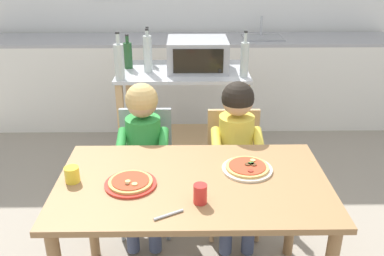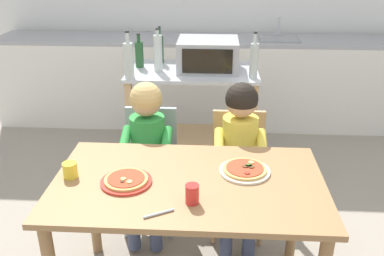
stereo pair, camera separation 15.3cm
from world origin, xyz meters
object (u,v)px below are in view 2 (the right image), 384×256
Objects in this scene: bottle_tall_green_wine at (158,53)px; bottle_clear_vinegar at (254,60)px; serving_spoon at (159,213)px; bottle_brown_beer at (160,49)px; pizza_plate_red_rimmed at (126,180)px; pizza_plate_cream at (245,170)px; bottle_squat_spirits at (139,54)px; toaster_oven at (208,55)px; child_in_green_shirt at (146,142)px; drinking_cup_red at (192,194)px; dining_chair_left at (150,160)px; dining_chair_right at (238,164)px; drinking_cup_yellow at (70,170)px; kitchen_island_cart at (193,106)px; dining_table at (189,199)px; child_in_yellow_shirt at (240,145)px; bottle_dark_olive_oil at (129,60)px.

bottle_clear_vinegar is at bearing -10.84° from bottle_tall_green_wine.
bottle_clear_vinegar is 1.59m from serving_spoon.
pizza_plate_red_rimmed is (0.04, -1.61, -0.27)m from bottle_brown_beer.
serving_spoon is (-0.39, -0.39, -0.01)m from pizza_plate_cream.
bottle_squat_spirits is 0.81× the size of bottle_tall_green_wine.
bottle_clear_vinegar is at bearing -31.40° from toaster_oven.
bottle_squat_spirits is 0.96m from child_in_green_shirt.
serving_spoon is (-0.14, -0.10, -0.04)m from drinking_cup_red.
bottle_clear_vinegar reaches higher than serving_spoon.
dining_chair_left reaches higher than serving_spoon.
bottle_squat_spirits is at bearing 134.33° from dining_chair_right.
bottle_brown_beer is (-0.40, 0.18, -0.00)m from toaster_oven.
pizza_plate_red_rimmed is (-0.36, -1.44, -0.27)m from toaster_oven.
bottle_squat_spirits is 3.39× the size of drinking_cup_yellow.
pizza_plate_red_rimmed and pizza_plate_cream have the same top height.
toaster_oven is at bearing 84.32° from serving_spoon.
dining_chair_right is (-0.11, -0.54, -0.56)m from bottle_clear_vinegar.
pizza_plate_red_rimmed is at bearing -8.07° from drinking_cup_yellow.
bottle_brown_beer is 0.29× the size of child_in_green_shirt.
bottle_brown_beer is 1.61m from drinking_cup_yellow.
kitchen_island_cart is 0.75× the size of dining_table.
serving_spoon is (-0.11, -0.29, 0.11)m from dining_table.
child_in_yellow_shirt is at bearing -59.17° from bottle_brown_beer.
pizza_plate_red_rimmed is at bearing -80.22° from bottle_dark_olive_oil.
bottle_tall_green_wine is 1.40m from pizza_plate_cream.
bottle_clear_vinegar reaches higher than kitchen_island_cart.
child_in_green_shirt is at bearing 177.53° from child_in_yellow_shirt.
bottle_clear_vinegar is 0.42× the size of dining_chair_left.
pizza_plate_cream is (0.34, -1.28, 0.15)m from kitchen_island_cart.
child_in_yellow_shirt is at bearing -2.47° from child_in_green_shirt.
pizza_plate_cream is at bearing -89.96° from child_in_yellow_shirt.
toaster_oven reaches higher than dining_table.
bottle_tall_green_wine is at bearing 91.42° from dining_chair_left.
dining_table is at bearing 98.82° from drinking_cup_red.
toaster_oven is 0.45× the size of child_in_green_shirt.
child_in_yellow_shirt reaches higher than serving_spoon.
child_in_yellow_shirt is (0.22, -0.86, -0.34)m from toaster_oven.
bottle_clear_vinegar is at bearing 75.23° from drinking_cup_red.
bottle_clear_vinegar is (0.73, -0.38, 0.02)m from bottle_brown_beer.
dining_chair_right is 0.95m from pizza_plate_red_rimmed.
pizza_plate_red_rimmed is at bearing -83.04° from bottle_squat_spirits.
dining_chair_right is 3.12× the size of pizza_plate_cream.
bottle_tall_green_wine is 0.32× the size of child_in_green_shirt.
bottle_squat_spirits is 1.23m from child_in_yellow_shirt.
drinking_cup_yellow is at bearing -111.16° from kitchen_island_cart.
kitchen_island_cart is at bearing 11.45° from bottle_tall_green_wine.
child_in_green_shirt reaches higher than kitchen_island_cart.
dining_chair_left is at bearing -87.74° from bottle_brown_beer.
pizza_plate_cream is (0.60, -1.23, -0.29)m from bottle_tall_green_wine.
bottle_brown_beer is 0.47m from bottle_dark_olive_oil.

